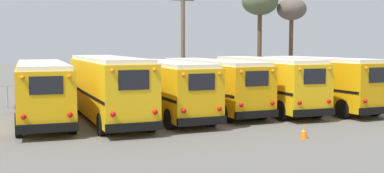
{
  "coord_description": "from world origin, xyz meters",
  "views": [
    {
      "loc": [
        -9.92,
        -25.32,
        3.98
      ],
      "look_at": [
        0.0,
        -0.38,
        1.62
      ],
      "focal_mm": 45.0,
      "sensor_mm": 36.0,
      "label": 1
    }
  ],
  "objects_px": {
    "school_bus_0": "(42,90)",
    "school_bus_2": "(167,87)",
    "utility_pole": "(183,40)",
    "school_bus_4": "(265,82)",
    "traffic_cone": "(304,132)",
    "bare_tree_1": "(260,4)",
    "school_bus_1": "(108,87)",
    "school_bus_3": "(212,84)",
    "bare_tree_0": "(292,12)",
    "school_bus_5": "(319,81)"
  },
  "relations": [
    {
      "from": "bare_tree_0",
      "to": "utility_pole",
      "type": "bearing_deg",
      "value": 177.18
    },
    {
      "from": "school_bus_4",
      "to": "school_bus_2",
      "type": "bearing_deg",
      "value": -174.76
    },
    {
      "from": "school_bus_1",
      "to": "school_bus_3",
      "type": "xyz_separation_m",
      "value": [
        6.41,
        1.2,
        -0.13
      ]
    },
    {
      "from": "utility_pole",
      "to": "school_bus_3",
      "type": "bearing_deg",
      "value": -99.69
    },
    {
      "from": "school_bus_3",
      "to": "school_bus_2",
      "type": "bearing_deg",
      "value": -158.37
    },
    {
      "from": "school_bus_1",
      "to": "school_bus_4",
      "type": "height_order",
      "value": "school_bus_1"
    },
    {
      "from": "school_bus_2",
      "to": "utility_pole",
      "type": "bearing_deg",
      "value": 65.11
    },
    {
      "from": "school_bus_4",
      "to": "traffic_cone",
      "type": "relative_size",
      "value": 17.41
    },
    {
      "from": "school_bus_2",
      "to": "utility_pole",
      "type": "xyz_separation_m",
      "value": [
        4.73,
        10.19,
        2.64
      ]
    },
    {
      "from": "school_bus_1",
      "to": "bare_tree_1",
      "type": "height_order",
      "value": "bare_tree_1"
    },
    {
      "from": "school_bus_1",
      "to": "school_bus_3",
      "type": "relative_size",
      "value": 1.02
    },
    {
      "from": "school_bus_0",
      "to": "utility_pole",
      "type": "relative_size",
      "value": 1.25
    },
    {
      "from": "bare_tree_1",
      "to": "utility_pole",
      "type": "bearing_deg",
      "value": 179.72
    },
    {
      "from": "bare_tree_0",
      "to": "school_bus_4",
      "type": "bearing_deg",
      "value": -130.31
    },
    {
      "from": "school_bus_1",
      "to": "school_bus_4",
      "type": "distance_m",
      "value": 9.63
    },
    {
      "from": "school_bus_3",
      "to": "bare_tree_0",
      "type": "height_order",
      "value": "bare_tree_0"
    },
    {
      "from": "school_bus_1",
      "to": "school_bus_5",
      "type": "height_order",
      "value": "school_bus_1"
    },
    {
      "from": "bare_tree_0",
      "to": "traffic_cone",
      "type": "distance_m",
      "value": 21.3
    },
    {
      "from": "school_bus_0",
      "to": "school_bus_1",
      "type": "xyz_separation_m",
      "value": [
        3.21,
        -0.88,
        0.12
      ]
    },
    {
      "from": "school_bus_3",
      "to": "bare_tree_0",
      "type": "relative_size",
      "value": 1.33
    },
    {
      "from": "bare_tree_0",
      "to": "traffic_cone",
      "type": "height_order",
      "value": "bare_tree_0"
    },
    {
      "from": "bare_tree_1",
      "to": "school_bus_4",
      "type": "bearing_deg",
      "value": -117.63
    },
    {
      "from": "school_bus_1",
      "to": "utility_pole",
      "type": "bearing_deg",
      "value": 51.89
    },
    {
      "from": "bare_tree_0",
      "to": "traffic_cone",
      "type": "bearing_deg",
      "value": -121.59
    },
    {
      "from": "school_bus_1",
      "to": "bare_tree_0",
      "type": "height_order",
      "value": "bare_tree_0"
    },
    {
      "from": "utility_pole",
      "to": "bare_tree_0",
      "type": "xyz_separation_m",
      "value": [
        9.43,
        -0.46,
        2.34
      ]
    },
    {
      "from": "school_bus_3",
      "to": "traffic_cone",
      "type": "relative_size",
      "value": 17.55
    },
    {
      "from": "bare_tree_1",
      "to": "traffic_cone",
      "type": "bearing_deg",
      "value": -114.02
    },
    {
      "from": "school_bus_5",
      "to": "bare_tree_0",
      "type": "relative_size",
      "value": 1.23
    },
    {
      "from": "school_bus_5",
      "to": "traffic_cone",
      "type": "relative_size",
      "value": 16.27
    },
    {
      "from": "traffic_cone",
      "to": "utility_pole",
      "type": "bearing_deg",
      "value": 86.08
    },
    {
      "from": "school_bus_1",
      "to": "school_bus_4",
      "type": "relative_size",
      "value": 1.02
    },
    {
      "from": "utility_pole",
      "to": "bare_tree_0",
      "type": "distance_m",
      "value": 9.73
    },
    {
      "from": "school_bus_2",
      "to": "bare_tree_0",
      "type": "relative_size",
      "value": 1.23
    },
    {
      "from": "school_bus_3",
      "to": "bare_tree_0",
      "type": "distance_m",
      "value": 14.7
    },
    {
      "from": "school_bus_4",
      "to": "traffic_cone",
      "type": "height_order",
      "value": "school_bus_4"
    },
    {
      "from": "utility_pole",
      "to": "bare_tree_0",
      "type": "height_order",
      "value": "utility_pole"
    },
    {
      "from": "school_bus_0",
      "to": "utility_pole",
      "type": "xyz_separation_m",
      "value": [
        11.14,
        9.24,
        2.62
      ]
    },
    {
      "from": "school_bus_3",
      "to": "school_bus_5",
      "type": "height_order",
      "value": "school_bus_5"
    },
    {
      "from": "school_bus_0",
      "to": "school_bus_2",
      "type": "xyz_separation_m",
      "value": [
        6.41,
        -0.95,
        -0.02
      ]
    },
    {
      "from": "school_bus_4",
      "to": "school_bus_1",
      "type": "bearing_deg",
      "value": -176.94
    },
    {
      "from": "school_bus_3",
      "to": "bare_tree_0",
      "type": "xyz_separation_m",
      "value": [
        10.95,
        8.45,
        4.98
      ]
    },
    {
      "from": "school_bus_4",
      "to": "bare_tree_1",
      "type": "bearing_deg",
      "value": 62.37
    },
    {
      "from": "school_bus_1",
      "to": "school_bus_2",
      "type": "bearing_deg",
      "value": -1.31
    },
    {
      "from": "school_bus_0",
      "to": "school_bus_1",
      "type": "distance_m",
      "value": 3.33
    },
    {
      "from": "school_bus_1",
      "to": "bare_tree_0",
      "type": "distance_m",
      "value": 20.45
    },
    {
      "from": "school_bus_2",
      "to": "school_bus_5",
      "type": "bearing_deg",
      "value": -2.06
    },
    {
      "from": "school_bus_0",
      "to": "school_bus_3",
      "type": "height_order",
      "value": "school_bus_0"
    },
    {
      "from": "school_bus_0",
      "to": "traffic_cone",
      "type": "distance_m",
      "value": 13.17
    },
    {
      "from": "school_bus_1",
      "to": "bare_tree_1",
      "type": "bearing_deg",
      "value": 34.58
    }
  ]
}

